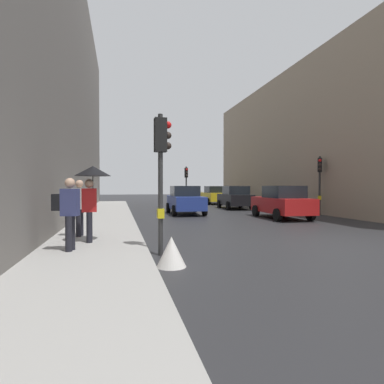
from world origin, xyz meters
The scene contains 15 objects.
ground_plane centered at (0.00, 0.00, 0.00)m, with size 120.00×120.00×0.00m, color #28282B.
sidewalk_kerb centered at (-7.01, 6.00, 0.08)m, with size 2.73×40.00×0.16m, color #A8A5A0.
building_facade_right centered at (11.65, 12.87, 5.16)m, with size 12.00×27.34×10.32m, color gray.
traffic_light_mid_street centered at (5.33, 8.25, 2.44)m, with size 0.38×0.44×3.53m.
traffic_light_far_median centered at (-0.70, 18.01, 2.38)m, with size 0.25×0.43×3.44m.
traffic_light_near_left centered at (-5.32, -0.23, 2.43)m, with size 0.43×0.25×3.52m.
car_dark_suv centered at (2.39, 14.49, 0.88)m, with size 2.27×4.33×1.76m.
car_red_sedan centered at (2.19, 7.10, 0.88)m, with size 2.16×4.27×1.76m.
car_blue_van centered at (-2.31, 10.97, 0.88)m, with size 2.12×4.25×1.76m.
car_white_compact centered at (2.60, 29.59, 0.88)m, with size 2.19×4.29×1.76m.
car_yellow_taxi centered at (2.76, 21.07, 0.88)m, with size 2.08×4.23×1.76m.
pedestrian_with_umbrella centered at (-7.10, 1.18, 1.84)m, with size 1.00×1.00×2.14m.
pedestrian_with_grey_backpack centered at (-7.56, 0.08, 1.16)m, with size 0.64×0.40×1.77m.
pedestrian_with_black_backpack centered at (-7.61, 2.34, 1.16)m, with size 0.65×0.41×1.77m.
warning_sign_triangle centered at (-5.27, -1.39, 0.33)m, with size 0.64×0.64×0.65m, color silver.
Camera 1 is at (-6.36, -7.88, 1.72)m, focal length 28.80 mm.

